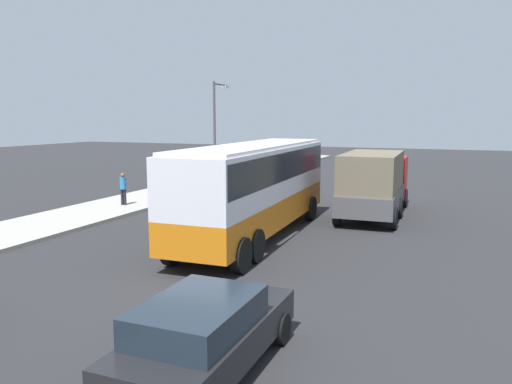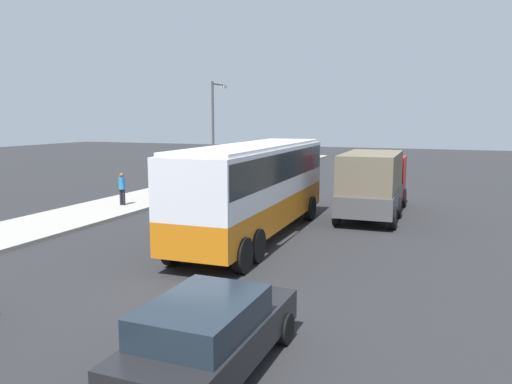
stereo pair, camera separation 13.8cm
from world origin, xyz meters
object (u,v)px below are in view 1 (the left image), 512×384
at_px(car_black_sedan, 206,333).
at_px(pedestrian_at_crossing, 123,187).
at_px(street_lamp, 216,126).
at_px(pedestrian_near_curb, 154,181).
at_px(cargo_truck, 374,181).
at_px(coach_bus, 256,180).

bearing_deg(car_black_sedan, pedestrian_at_crossing, 41.57).
distance_m(car_black_sedan, street_lamp, 24.86).
height_order(pedestrian_near_curb, pedestrian_at_crossing, pedestrian_at_crossing).
xyz_separation_m(cargo_truck, pedestrian_at_crossing, (-2.69, 12.35, -0.55)).
height_order(coach_bus, pedestrian_at_crossing, coach_bus).
bearing_deg(cargo_truck, pedestrian_at_crossing, 100.80).
bearing_deg(car_black_sedan, pedestrian_near_curb, 36.26).
height_order(pedestrian_near_curb, street_lamp, street_lamp).
bearing_deg(coach_bus, pedestrian_near_curb, 53.40).
distance_m(pedestrian_near_curb, pedestrian_at_crossing, 2.64).
bearing_deg(street_lamp, pedestrian_near_curb, 171.47).
relative_size(car_black_sedan, street_lamp, 0.66).
bearing_deg(pedestrian_at_crossing, street_lamp, 164.53).
height_order(pedestrian_at_crossing, street_lamp, street_lamp).
height_order(coach_bus, cargo_truck, coach_bus).
bearing_deg(pedestrian_at_crossing, cargo_truck, 93.57).
bearing_deg(coach_bus, street_lamp, 31.07).
relative_size(coach_bus, pedestrian_at_crossing, 6.73).
relative_size(cargo_truck, pedestrian_near_curb, 4.57).
xyz_separation_m(car_black_sedan, pedestrian_near_curb, (16.08, 11.83, 0.29)).
bearing_deg(coach_bus, pedestrian_at_crossing, 67.10).
relative_size(pedestrian_near_curb, pedestrian_at_crossing, 0.98).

